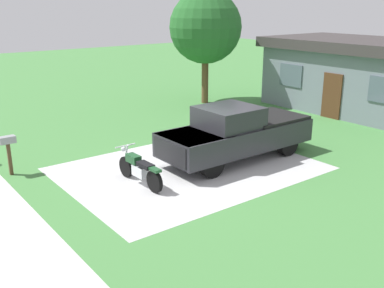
% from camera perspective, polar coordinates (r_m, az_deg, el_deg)
% --- Properties ---
extents(ground_plane, '(80.00, 80.00, 0.00)m').
position_cam_1_polar(ground_plane, '(14.74, -0.37, -3.12)').
color(ground_plane, '#447F3F').
extents(driveway_pad, '(6.00, 7.93, 0.01)m').
position_cam_1_polar(driveway_pad, '(14.74, -0.37, -3.11)').
color(driveway_pad, '#B7B7B7').
rests_on(driveway_pad, ground).
extents(motorcycle, '(2.21, 0.70, 1.09)m').
position_cam_1_polar(motorcycle, '(13.44, -6.71, -3.20)').
color(motorcycle, black).
rests_on(motorcycle, ground).
extents(pickup_truck, '(2.00, 5.63, 1.90)m').
position_cam_1_polar(pickup_truck, '(15.49, 5.85, 1.52)').
color(pickup_truck, black).
rests_on(pickup_truck, ground).
extents(mailbox, '(0.26, 0.48, 1.26)m').
position_cam_1_polar(mailbox, '(15.04, -22.35, -0.13)').
color(mailbox, '#4C3823').
rests_on(mailbox, ground).
extents(shade_tree, '(3.76, 3.76, 5.87)m').
position_cam_1_polar(shade_tree, '(24.01, 1.72, 14.60)').
color(shade_tree, brown).
rests_on(shade_tree, ground).
extents(neighbor_house, '(9.60, 5.60, 3.50)m').
position_cam_1_polar(neighbor_house, '(23.91, 21.08, 8.18)').
color(neighbor_house, slate).
rests_on(neighbor_house, ground).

